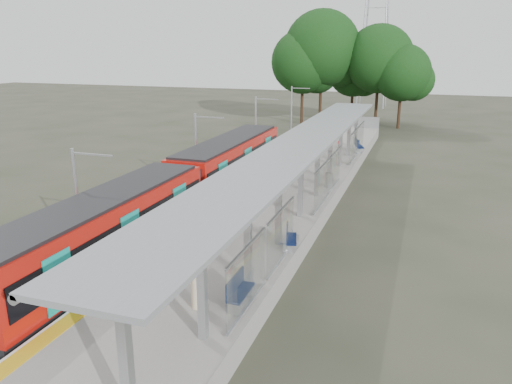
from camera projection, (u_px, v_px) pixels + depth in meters
trackbed at (228, 191)px, 33.86m from camera, size 3.00×70.00×0.24m
platform at (292, 191)px, 32.35m from camera, size 6.00×50.00×1.00m
tactile_strip at (255, 180)px, 33.00m from camera, size 0.60×50.00×0.02m
end_fence at (351, 122)px, 54.68m from camera, size 6.00×0.10×1.20m
train at (181, 190)px, 27.16m from camera, size 2.74×27.60×3.62m
canopy at (304, 148)px, 27.34m from camera, size 3.27×38.00×3.66m
tree_cluster at (344, 59)px, 60.91m from camera, size 19.09×12.05×13.97m
catenary_masts at (197, 152)px, 32.70m from camera, size 2.08×48.16×5.40m
bench_near at (238, 290)px, 17.01m from camera, size 0.51×1.62×1.10m
bench_mid at (289, 237)px, 21.86m from camera, size 0.82×1.54×1.01m
bench_far at (358, 145)px, 41.67m from camera, size 1.03×1.73×1.13m
info_pillar_near at (197, 288)px, 16.79m from camera, size 0.38×0.38×1.69m
info_pillar_far at (339, 153)px, 38.29m from camera, size 0.36×0.36×1.60m
litter_bin at (329, 180)px, 31.30m from camera, size 0.60×0.60×0.95m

